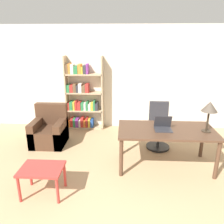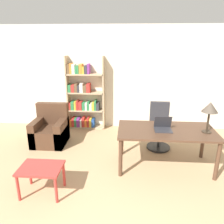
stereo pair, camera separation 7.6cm
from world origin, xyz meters
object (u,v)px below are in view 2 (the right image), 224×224
at_px(desk, 166,134).
at_px(office_chair, 159,128).
at_px(laptop, 163,127).
at_px(bookshelf, 83,98).
at_px(armchair, 50,131).
at_px(side_table_blue, 41,171).
at_px(table_lamp, 210,108).

relative_size(desk, office_chair, 1.72).
relative_size(desk, laptop, 5.67).
bearing_deg(bookshelf, desk, -43.69).
bearing_deg(armchair, bookshelf, 59.82).
distance_m(desk, side_table_blue, 2.26).
relative_size(table_lamp, side_table_blue, 0.86).
xyz_separation_m(laptop, armchair, (-2.44, 0.83, -0.52)).
relative_size(desk, table_lamp, 3.18).
bearing_deg(office_chair, bookshelf, 151.54).
height_order(desk, armchair, armchair).
xyz_separation_m(laptop, office_chair, (0.06, 0.81, -0.35)).
bearing_deg(bookshelf, side_table_blue, -92.46).
bearing_deg(desk, table_lamp, -4.91).
height_order(office_chair, bookshelf, bookshelf).
bearing_deg(desk, bookshelf, 136.31).
bearing_deg(desk, laptop, -170.45).
distance_m(desk, laptop, 0.16).
relative_size(laptop, bookshelf, 0.16).
bearing_deg(laptop, table_lamp, -3.59).
relative_size(office_chair, side_table_blue, 1.59).
bearing_deg(laptop, desk, 9.55).
height_order(desk, table_lamp, table_lamp).
xyz_separation_m(laptop, table_lamp, (0.77, -0.05, 0.39)).
xyz_separation_m(office_chair, side_table_blue, (-2.03, -1.74, -0.07)).
relative_size(table_lamp, bookshelf, 0.29).
xyz_separation_m(desk, office_chair, (-0.01, 0.80, -0.21)).
xyz_separation_m(office_chair, bookshelf, (-1.91, 1.03, 0.38)).
distance_m(desk, bookshelf, 2.66).
xyz_separation_m(desk, table_lamp, (0.70, -0.06, 0.53)).
relative_size(side_table_blue, armchair, 0.72).
height_order(laptop, side_table_blue, laptop).
height_order(laptop, armchair, laptop).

